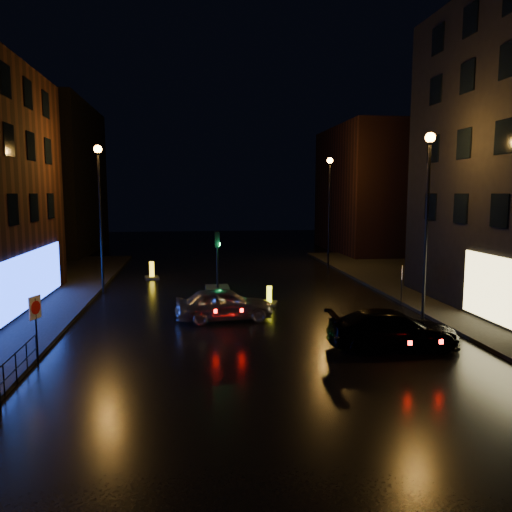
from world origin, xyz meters
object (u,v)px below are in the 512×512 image
object	(u,v)px
traffic_signal	(218,281)
bollard_far	(152,275)
road_sign_left	(35,313)
dark_sedan	(393,329)
bollard_near	(269,300)
silver_hatchback	(224,304)
road_sign_right	(402,276)

from	to	relation	value
traffic_signal	bollard_far	world-z (taller)	traffic_signal
road_sign_left	traffic_signal	bearing A→B (deg)	81.58
dark_sedan	bollard_near	size ratio (longest dim) A/B	3.92
traffic_signal	road_sign_left	xyz separation A→B (m)	(-6.70, -12.22, 1.25)
bollard_near	bollard_far	xyz separation A→B (m)	(-6.63, 8.76, 0.04)
silver_hatchback	dark_sedan	bearing A→B (deg)	-134.71
dark_sedan	silver_hatchback	bearing A→B (deg)	53.59
bollard_far	road_sign_right	bearing A→B (deg)	-46.56
silver_hatchback	bollard_far	world-z (taller)	silver_hatchback
bollard_near	road_sign_right	bearing A→B (deg)	6.21
dark_sedan	bollard_far	world-z (taller)	dark_sedan
dark_sedan	road_sign_left	bearing A→B (deg)	93.82
bollard_far	road_sign_left	world-z (taller)	road_sign_left
traffic_signal	bollard_far	bearing A→B (deg)	132.48
road_sign_left	bollard_far	bearing A→B (deg)	101.77
dark_sedan	road_sign_right	xyz separation A→B (m)	(3.25, 6.68, 0.82)
silver_hatchback	road_sign_left	size ratio (longest dim) A/B	1.87
bollard_far	road_sign_right	xyz separation A→B (m)	(13.28, -9.94, 1.28)
traffic_signal	bollard_far	xyz separation A→B (m)	(-4.18, 4.57, -0.25)
dark_sedan	road_sign_right	world-z (taller)	road_sign_right
traffic_signal	road_sign_left	distance (m)	13.99
silver_hatchback	road_sign_left	bearing A→B (deg)	122.11
bollard_near	road_sign_right	world-z (taller)	road_sign_right
traffic_signal	dark_sedan	size ratio (longest dim) A/B	0.71
traffic_signal	road_sign_left	size ratio (longest dim) A/B	1.47
silver_hatchback	bollard_near	bearing A→B (deg)	-45.60
road_sign_right	silver_hatchback	bearing A→B (deg)	35.75
traffic_signal	bollard_near	xyz separation A→B (m)	(2.45, -4.20, -0.29)
dark_sedan	bollard_far	xyz separation A→B (m)	(-10.03, 16.63, -0.46)
traffic_signal	bollard_near	size ratio (longest dim) A/B	2.78
dark_sedan	road_sign_right	bearing A→B (deg)	-22.88
traffic_signal	road_sign_right	world-z (taller)	traffic_signal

